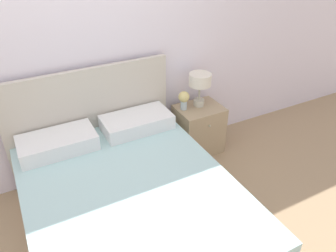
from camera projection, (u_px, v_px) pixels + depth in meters
The scene contains 6 objects.
ground_plane at pixel (98, 167), 3.50m from camera, with size 12.00×12.00×0.00m, color tan.
wall_back at pixel (79, 47), 2.86m from camera, with size 8.00×0.06×2.60m.
bed at pixel (128, 203), 2.66m from camera, with size 1.59×1.99×1.13m.
nightstand at pixel (198, 129), 3.64m from camera, with size 0.48×0.41×0.54m.
table_lamp at pixel (200, 82), 3.40m from camera, with size 0.23×0.23×0.36m.
flower_vase at pixel (184, 99), 3.40m from camera, with size 0.12×0.12×0.20m.
Camera 1 is at (-0.61, -2.77, 2.23)m, focal length 35.00 mm.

